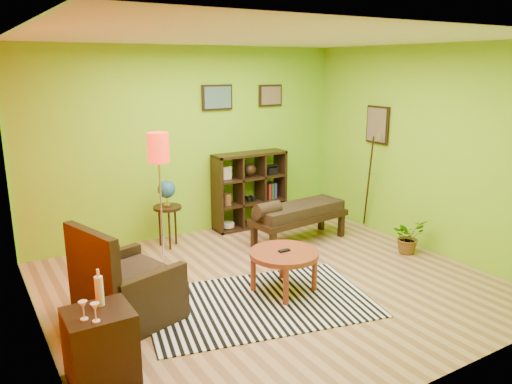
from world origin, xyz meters
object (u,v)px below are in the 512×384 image
armchair (125,292)px  side_cabinet (100,345)px  cube_shelf (251,190)px  bench (297,213)px  potted_plant (408,240)px  coffee_table (284,257)px  floor_lamp (159,161)px  globe_table (167,197)px

armchair → side_cabinet: (-0.47, -0.87, -0.00)m
cube_shelf → bench: bearing=-79.1°
bench → potted_plant: 1.58m
coffee_table → cube_shelf: cube_shelf is taller
side_cabinet → floor_lamp: size_ratio=0.53×
cube_shelf → potted_plant: size_ratio=2.50×
coffee_table → potted_plant: bearing=2.7°
floor_lamp → bench: floor_lamp is taller
floor_lamp → potted_plant: bearing=-19.8°
floor_lamp → cube_shelf: bearing=28.6°
cube_shelf → potted_plant: cube_shelf is taller
coffee_table → globe_table: bearing=105.7°
armchair → floor_lamp: (0.78, 0.95, 1.11)m
armchair → globe_table: 2.18m
armchair → side_cabinet: 0.99m
side_cabinet → globe_table: size_ratio=0.96×
armchair → bench: bearing=19.0°
coffee_table → side_cabinet: 2.30m
globe_table → cube_shelf: (1.47, 0.19, -0.13)m
floor_lamp → globe_table: floor_lamp is taller
potted_plant → cube_shelf: bearing=120.2°
globe_table → cube_shelf: cube_shelf is taller
side_cabinet → bench: bearing=29.2°
potted_plant → armchair: bearing=177.5°
armchair → globe_table: size_ratio=1.10×
cube_shelf → bench: 1.03m
cube_shelf → potted_plant: bearing=-59.8°
cube_shelf → bench: cube_shelf is taller
bench → side_cabinet: bearing=-150.8°
floor_lamp → bench: (2.06, 0.02, -0.98)m
globe_table → bench: globe_table is taller
side_cabinet → cube_shelf: bearing=42.4°
cube_shelf → potted_plant: 2.51m
bench → coffee_table: bearing=-131.1°
armchair → cube_shelf: size_ratio=0.89×
side_cabinet → potted_plant: size_ratio=1.95×
armchair → potted_plant: size_ratio=2.22×
globe_table → side_cabinet: bearing=-121.7°
armchair → cube_shelf: bearing=36.7°
floor_lamp → globe_table: bearing=64.5°
side_cabinet → coffee_table: bearing=15.1°
bench → potted_plant: size_ratio=3.24×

